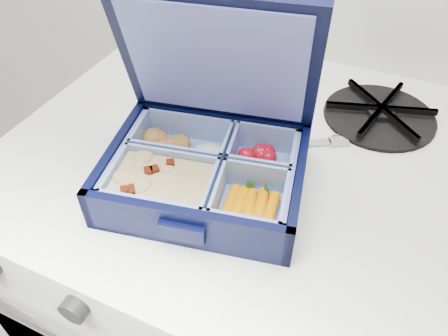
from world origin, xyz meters
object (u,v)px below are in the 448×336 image
at_px(stove, 237,298).
at_px(burner_grate, 381,111).
at_px(bento_box, 205,173).
at_px(fork, 284,145).

relative_size(stove, burner_grate, 5.65).
distance_m(bento_box, fork, 0.13).
bearing_deg(stove, fork, -6.75).
height_order(bento_box, burner_grate, bento_box).
height_order(burner_grate, fork, burner_grate).
bearing_deg(burner_grate, stove, -146.10).
height_order(stove, bento_box, bento_box).
height_order(bento_box, fork, bento_box).
relative_size(bento_box, fork, 1.43).
relative_size(stove, bento_box, 3.97).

